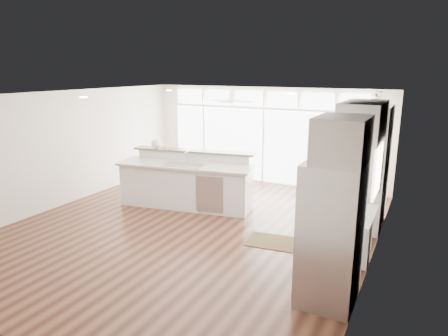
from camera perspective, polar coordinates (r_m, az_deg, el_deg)
The scene contains 23 objects.
floor at distance 8.35m, azimuth -4.73°, elevation -8.54°, with size 7.00×8.00×0.02m, color #3B1D12.
ceiling at distance 7.74m, azimuth -5.13°, elevation 10.35°, with size 7.00×8.00×0.02m, color silver.
wall_back at distance 11.45m, azimuth 5.84°, elevation 4.68°, with size 7.00×0.04×2.70m, color white.
wall_left at distance 10.21m, azimuth -21.80°, elevation 2.63°, with size 0.04×8.00×2.70m, color white.
wall_right at distance 6.80m, azimuth 20.93°, elevation -2.60°, with size 0.04×8.00×2.70m, color white.
glass_wall at distance 11.45m, azimuth 5.69°, elevation 3.16°, with size 5.80×0.06×2.08m, color white.
transom_row at distance 11.27m, azimuth 5.85°, elevation 9.81°, with size 5.90×0.06×0.40m, color white.
desk_window at distance 7.04m, azimuth 21.05°, elevation -0.37°, with size 0.04×0.85×0.85m, color white.
ceiling_fan at distance 10.43m, azimuth 0.92°, elevation 10.11°, with size 1.16×1.16×0.32m, color white.
recessed_lights at distance 7.91m, azimuth -4.34°, elevation 10.30°, with size 3.40×3.00×0.02m, color white.
oven_cabinet at distance 8.59m, azimuth 20.17°, elevation 0.11°, with size 0.64×1.20×2.50m, color white.
desk_nook at distance 7.44m, azimuth 17.71°, elevation -8.85°, with size 0.72×1.30×0.76m, color white.
upper_cabinets at distance 6.93m, azimuth 19.24°, elevation 6.32°, with size 0.64×1.30×0.64m, color white.
refrigerator at distance 5.70m, azimuth 15.01°, elevation -9.02°, with size 0.76×0.90×2.00m, color #ABAAAF.
fridge_cabinet at distance 5.33m, azimuth 16.52°, elevation 3.90°, with size 0.64×0.90×0.60m, color white.
framed_photos at distance 7.67m, azimuth 21.51°, elevation -0.44°, with size 0.06×0.22×0.80m, color black.
kitchen_island at distance 9.41m, azimuth -5.46°, elevation -1.79°, with size 3.20×1.20×1.27m, color white.
rug at distance 7.72m, azimuth 7.05°, elevation -10.40°, with size 0.97×0.70×0.01m, color #342410.
office_chair at distance 8.08m, azimuth 13.02°, elevation -5.96°, with size 0.50×0.46×0.95m, color black.
fishbowl at distance 9.99m, azimuth -9.72°, elevation 3.41°, with size 0.23×0.23×0.23m, color silver.
monitor at distance 7.25m, azimuth 17.43°, elevation -4.50°, with size 0.08×0.49×0.41m, color black.
keyboard at distance 7.34m, azimuth 16.01°, elevation -5.78°, with size 0.13×0.34×0.02m, color silver.
potted_plant at distance 8.39m, azimuth 20.95°, elevation 9.15°, with size 0.25×0.28×0.22m, color #235324.
Camera 1 is at (4.15, -6.51, 3.18)m, focal length 32.00 mm.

